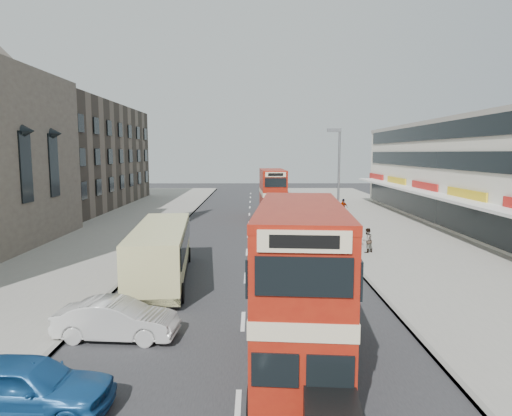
% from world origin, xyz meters
% --- Properties ---
extents(ground, '(160.00, 160.00, 0.00)m').
position_xyz_m(ground, '(0.00, 0.00, 0.00)').
color(ground, '#28282B').
rests_on(ground, ground).
extents(road_surface, '(12.00, 90.00, 0.01)m').
position_xyz_m(road_surface, '(0.00, 20.00, 0.01)').
color(road_surface, '#28282B').
rests_on(road_surface, ground).
extents(pavement_right, '(12.00, 90.00, 0.15)m').
position_xyz_m(pavement_right, '(12.00, 20.00, 0.07)').
color(pavement_right, gray).
rests_on(pavement_right, ground).
extents(pavement_left, '(12.00, 90.00, 0.15)m').
position_xyz_m(pavement_left, '(-12.00, 20.00, 0.07)').
color(pavement_left, gray).
rests_on(pavement_left, ground).
extents(kerb_left, '(0.20, 90.00, 0.16)m').
position_xyz_m(kerb_left, '(-6.10, 20.00, 0.07)').
color(kerb_left, gray).
rests_on(kerb_left, ground).
extents(kerb_right, '(0.20, 90.00, 0.16)m').
position_xyz_m(kerb_right, '(6.10, 20.00, 0.07)').
color(kerb_right, gray).
rests_on(kerb_right, ground).
extents(brick_terrace, '(14.00, 28.00, 12.00)m').
position_xyz_m(brick_terrace, '(-22.00, 38.00, 6.00)').
color(brick_terrace, '#66594C').
rests_on(brick_terrace, ground).
extents(commercial_row, '(9.90, 46.20, 9.30)m').
position_xyz_m(commercial_row, '(19.95, 22.00, 4.70)').
color(commercial_row, beige).
rests_on(commercial_row, ground).
extents(street_lamp, '(1.00, 0.20, 8.12)m').
position_xyz_m(street_lamp, '(6.52, 18.00, 4.78)').
color(street_lamp, slate).
rests_on(street_lamp, ground).
extents(bus_main, '(3.02, 8.82, 4.77)m').
position_xyz_m(bus_main, '(1.76, -1.75, 2.51)').
color(bus_main, black).
rests_on(bus_main, ground).
extents(bus_second, '(2.53, 8.39, 4.60)m').
position_xyz_m(bus_second, '(2.33, 29.66, 2.42)').
color(bus_second, black).
rests_on(bus_second, ground).
extents(coach, '(3.41, 9.88, 2.57)m').
position_xyz_m(coach, '(-4.24, 7.67, 1.51)').
color(coach, black).
rests_on(coach, ground).
extents(car_left_near, '(4.33, 1.94, 1.45)m').
position_xyz_m(car_left_near, '(-5.19, -4.07, 0.72)').
color(car_left_near, '#1A5192').
rests_on(car_left_near, ground).
extents(car_left_front, '(4.28, 1.78, 1.38)m').
position_xyz_m(car_left_front, '(-4.33, 0.44, 0.69)').
color(car_left_front, silver).
rests_on(car_left_front, ground).
extents(car_right_a, '(4.44, 1.99, 1.26)m').
position_xyz_m(car_right_a, '(5.39, 15.28, 0.63)').
color(car_right_a, maroon).
rests_on(car_right_a, ground).
extents(car_right_b, '(5.05, 2.66, 1.35)m').
position_xyz_m(car_right_b, '(4.64, 19.94, 0.68)').
color(car_right_b, '#D06514').
rests_on(car_right_b, ground).
extents(pedestrian_near, '(0.70, 0.65, 1.57)m').
position_xyz_m(pedestrian_near, '(7.58, 13.25, 0.93)').
color(pedestrian_near, gray).
rests_on(pedestrian_near, pavement_right).
extents(pedestrian_far, '(1.08, 0.67, 1.72)m').
position_xyz_m(pedestrian_far, '(9.29, 29.53, 1.01)').
color(pedestrian_far, gray).
rests_on(pedestrian_far, pavement_right).
extents(cyclist, '(0.72, 1.73, 2.06)m').
position_xyz_m(cyclist, '(3.56, 21.45, 0.70)').
color(cyclist, gray).
rests_on(cyclist, ground).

